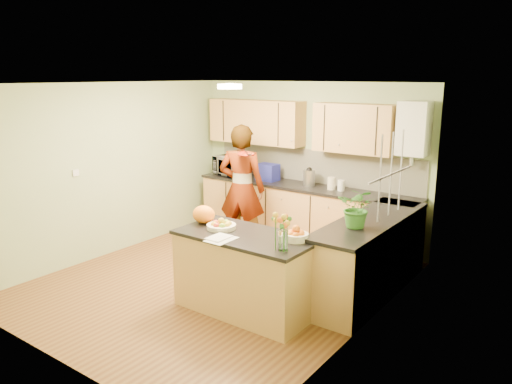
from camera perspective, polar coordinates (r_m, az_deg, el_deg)
The scene contains 28 objects.
floor at distance 6.53m, azimuth -4.44°, elevation -10.23°, with size 4.50×4.50×0.00m, color brown.
ceiling at distance 5.99m, azimuth -4.88°, elevation 12.26°, with size 4.00×4.50×0.02m, color white.
wall_back at distance 7.95m, azimuth 5.98°, elevation 3.42°, with size 4.00×0.02×2.50m, color #95AD7B.
wall_front at distance 4.73m, azimuth -22.72°, elevation -4.38°, with size 4.00×0.02×2.50m, color #95AD7B.
wall_left at distance 7.58m, azimuth -16.21°, elevation 2.47°, with size 0.02×4.50×2.50m, color #95AD7B.
wall_right at distance 5.11m, azimuth 12.66°, elevation -2.41°, with size 0.02×4.50×2.50m, color #95AD7B.
back_counter at distance 7.82m, azimuth 5.37°, elevation -2.59°, with size 3.64×0.62×0.94m.
right_counter at distance 6.20m, azimuth 12.92°, elevation -7.17°, with size 0.62×2.24×0.94m.
splashback at distance 7.90m, azimuth 6.55°, elevation 2.97°, with size 3.60×0.02×0.52m, color beige.
upper_cabinets at distance 7.82m, azimuth 4.33°, elevation 7.72°, with size 3.20×0.34×0.70m.
boiler at distance 7.02m, azimuth 17.59°, elevation 6.90°, with size 0.40×0.30×0.86m.
window_right at distance 5.58m, azimuth 15.23°, elevation 1.95°, with size 0.01×1.30×1.05m.
light_switch at distance 7.21m, azimuth -19.91°, elevation 2.08°, with size 0.02×0.09×0.09m, color white.
ceiling_lamp at distance 6.23m, azimuth -3.03°, elevation 11.96°, with size 0.30×0.30×0.07m.
peninsula_island at distance 5.64m, azimuth -1.14°, elevation -9.17°, with size 1.56×0.80×0.90m.
fruit_dish at distance 5.68m, azimuth -3.98°, elevation -3.73°, with size 0.33×0.33×0.12m.
orange_bowl at distance 5.29m, azimuth 4.60°, elevation -4.85°, with size 0.26×0.26×0.15m.
flower_vase at distance 4.93m, azimuth 3.13°, elevation -3.40°, with size 0.24×0.24×0.44m.
orange_bag at distance 5.90m, azimuth -5.99°, elevation -2.55°, with size 0.28×0.24×0.21m, color orange.
papers at distance 5.32m, azimuth -3.98°, elevation -5.40°, with size 0.24×0.33×0.01m, color silver.
violinist at distance 7.35m, azimuth -1.63°, elevation 0.33°, with size 0.70×0.46×1.91m, color tan.
violin at distance 6.95m, azimuth -1.46°, elevation 4.40°, with size 0.57×0.23×0.11m, color #591205, non-canonical shape.
microwave at distance 8.43m, azimuth -2.86°, elevation 3.00°, with size 0.58×0.39×0.32m, color white.
blue_box at distance 8.02m, azimuth 1.34°, elevation 2.29°, with size 0.33×0.24×0.27m, color navy.
kettle at distance 7.66m, azimuth 6.09°, elevation 1.71°, with size 0.18×0.18×0.33m.
jar_cream at distance 7.46m, azimuth 8.63°, elevation 0.98°, with size 0.12×0.12×0.18m, color beige.
jar_white at distance 7.40m, azimuth 9.70°, elevation 0.74°, with size 0.10×0.10×0.16m, color white.
potted_plant at distance 5.62m, azimuth 11.56°, elevation -1.77°, with size 0.41×0.36×0.46m, color #337125.
Camera 1 is at (3.92, -4.53, 2.60)m, focal length 35.00 mm.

